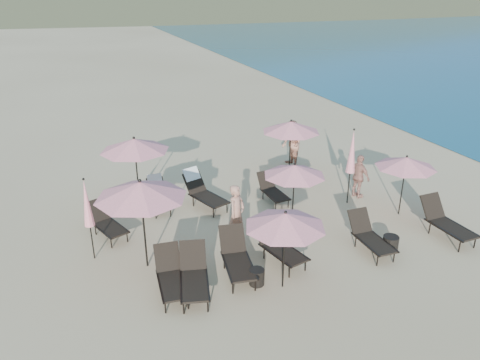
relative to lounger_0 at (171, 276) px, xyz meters
name	(u,v)px	position (x,y,z in m)	size (l,w,h in m)	color
ground	(318,259)	(4.06, -0.06, -0.45)	(800.00, 800.00, 0.00)	#D6BA8C
lounger_0	(171,276)	(0.00, 0.00, 0.00)	(0.78, 1.72, 0.96)	black
lounger_1	(194,275)	(0.52, -0.21, 0.02)	(1.07, 1.86, 1.01)	black
lounger_2	(237,257)	(1.76, 0.14, 0.03)	(0.94, 1.87, 1.03)	black
lounger_3	(278,245)	(3.01, 0.32, 0.02)	(1.02, 1.83, 1.00)	black
lounger_4	(370,236)	(5.62, -0.13, 0.00)	(0.68, 1.69, 0.96)	black
lounger_5	(446,221)	(8.16, -0.30, 0.04)	(0.75, 1.85, 1.06)	black
lounger_6	(106,222)	(-1.14, 3.38, -0.02)	(1.12, 1.72, 0.93)	black
lounger_7	(158,195)	(0.69, 4.67, 0.02)	(0.62, 1.58, 0.97)	black
lounger_8	(203,190)	(2.11, 4.27, 0.10)	(1.23, 1.95, 1.15)	black
lounger_9	(272,190)	(4.44, 3.76, -0.04)	(0.64, 1.53, 0.87)	black
umbrella_open_0	(141,190)	(-0.34, 1.32, 1.77)	(2.33, 2.33, 2.51)	black
umbrella_open_1	(295,170)	(4.31, 2.01, 1.35)	(1.89, 1.89, 2.03)	black
umbrella_open_2	(406,162)	(7.85, 1.34, 1.35)	(1.89, 1.89, 2.03)	black
umbrella_open_3	(134,145)	(0.13, 5.12, 1.68)	(2.24, 2.24, 2.41)	black
umbrella_open_4	(291,127)	(5.87, 5.32, 1.61)	(2.16, 2.16, 2.33)	black
umbrella_open_5	(285,220)	(2.60, -0.82, 1.41)	(1.96, 1.96, 2.11)	black
umbrella_closed_0	(352,152)	(6.76, 2.67, 1.39)	(0.31, 0.31, 2.64)	black
umbrella_closed_1	(87,204)	(-1.62, 2.21, 1.21)	(0.28, 0.28, 2.38)	black
side_table_0	(257,277)	(2.05, -0.49, -0.24)	(0.38, 0.38, 0.42)	black
side_table_1	(390,244)	(6.15, -0.40, -0.22)	(0.44, 0.44, 0.45)	black
beachgoer_a	(237,213)	(2.38, 1.78, 0.40)	(0.62, 0.41, 1.70)	#AA715C
beachgoer_b	(292,144)	(6.53, 6.45, 0.50)	(0.92, 0.72, 1.90)	#AD7159
beachgoer_c	(359,176)	(7.35, 2.96, 0.33)	(0.91, 0.38, 1.55)	#A76F5F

